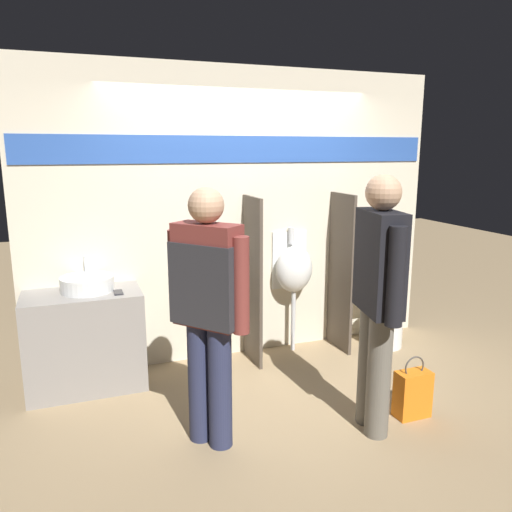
{
  "coord_description": "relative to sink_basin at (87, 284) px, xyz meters",
  "views": [
    {
      "loc": [
        -1.48,
        -3.83,
        1.96
      ],
      "look_at": [
        0.0,
        0.17,
        1.05
      ],
      "focal_mm": 35.0,
      "sensor_mm": 36.0,
      "label": 1
    }
  ],
  "objects": [
    {
      "name": "cell_phone",
      "position": [
        0.23,
        -0.16,
        -0.06
      ],
      "size": [
        0.07,
        0.14,
        0.01
      ],
      "color": "#232328",
      "rests_on": "sink_counter"
    },
    {
      "name": "divider_near_counter",
      "position": [
        1.44,
        -0.02,
        -0.11
      ],
      "size": [
        0.03,
        0.45,
        1.55
      ],
      "color": "#4C4238",
      "rests_on": "ground_plane"
    },
    {
      "name": "shopping_bag",
      "position": [
        2.21,
        -1.39,
        -0.7
      ],
      "size": [
        0.26,
        0.14,
        0.48
      ],
      "color": "orange",
      "rests_on": "ground_plane"
    },
    {
      "name": "ground_plane",
      "position": [
        1.41,
        -0.36,
        -0.88
      ],
      "size": [
        16.0,
        16.0,
        0.0
      ],
      "primitive_type": "plane",
      "color": "#997F5B"
    },
    {
      "name": "toilet",
      "position": [
        2.82,
        -0.07,
        -0.57
      ],
      "size": [
        0.37,
        0.53,
        0.91
      ],
      "color": "silver",
      "rests_on": "ground_plane"
    },
    {
      "name": "person_with_lanyard",
      "position": [
        1.84,
        -1.42,
        0.11
      ],
      "size": [
        0.29,
        0.62,
        1.81
      ],
      "rotation": [
        0.0,
        0.0,
        1.37
      ],
      "color": "#666056",
      "rests_on": "ground_plane"
    },
    {
      "name": "person_in_vest",
      "position": [
        0.71,
        -1.19,
        0.12
      ],
      "size": [
        0.46,
        0.5,
        1.74
      ],
      "rotation": [
        0.0,
        0.0,
        2.26
      ],
      "color": "#282D4C",
      "rests_on": "ground_plane"
    },
    {
      "name": "urinal_near_counter",
      "position": [
        0.98,
        0.09,
        -0.06
      ],
      "size": [
        0.38,
        0.25,
        1.23
      ],
      "color": "silver",
      "rests_on": "ground_plane"
    },
    {
      "name": "display_wall",
      "position": [
        1.41,
        0.24,
        0.48
      ],
      "size": [
        3.95,
        0.07,
        2.7
      ],
      "color": "beige",
      "rests_on": "ground_plane"
    },
    {
      "name": "divider_mid",
      "position": [
        2.36,
        -0.02,
        -0.11
      ],
      "size": [
        0.03,
        0.45,
        1.55
      ],
      "color": "#4C4238",
      "rests_on": "ground_plane"
    },
    {
      "name": "urinal_far",
      "position": [
        1.9,
        0.09,
        -0.06
      ],
      "size": [
        0.38,
        0.25,
        1.23
      ],
      "color": "silver",
      "rests_on": "ground_plane"
    },
    {
      "name": "sink_counter",
      "position": [
        -0.05,
        -0.05,
        -0.47
      ],
      "size": [
        0.93,
        0.52,
        0.82
      ],
      "color": "gray",
      "rests_on": "ground_plane"
    },
    {
      "name": "sink_basin",
      "position": [
        0.0,
        0.0,
        0.0
      ],
      "size": [
        0.43,
        0.43,
        0.26
      ],
      "color": "silver",
      "rests_on": "sink_counter"
    }
  ]
}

